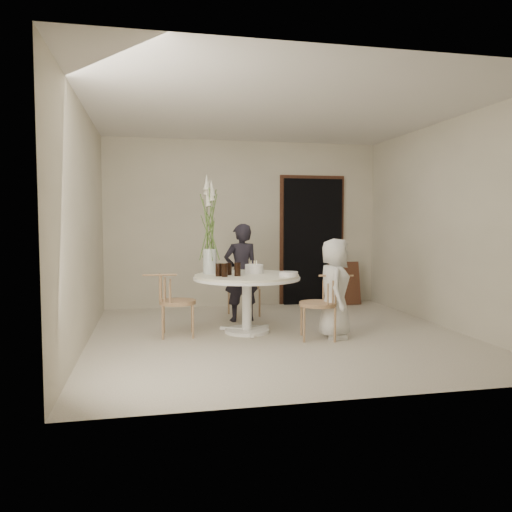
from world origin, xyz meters
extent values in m
plane|color=silver|center=(0.00, 0.00, 0.00)|extent=(4.50, 4.50, 0.00)
plane|color=silver|center=(0.00, 0.00, 2.70)|extent=(4.50, 4.50, 0.00)
plane|color=beige|center=(0.00, 2.25, 1.35)|extent=(4.50, 0.00, 4.50)
plane|color=beige|center=(0.00, -2.25, 1.35)|extent=(4.50, 0.00, 4.50)
plane|color=beige|center=(-2.25, 0.00, 1.35)|extent=(0.00, 4.50, 4.50)
plane|color=beige|center=(2.25, 0.00, 1.35)|extent=(0.00, 4.50, 4.50)
cube|color=black|center=(1.15, 2.19, 1.05)|extent=(1.00, 0.10, 2.10)
cube|color=brown|center=(1.15, 2.23, 1.11)|extent=(1.12, 0.03, 2.22)
cylinder|color=white|center=(-0.35, 0.25, 0.02)|extent=(0.56, 0.56, 0.04)
cylinder|color=white|center=(-0.35, 0.25, 0.34)|extent=(0.12, 0.12, 0.65)
cylinder|color=white|center=(-0.35, 0.25, 0.68)|extent=(1.33, 1.33, 0.03)
cylinder|color=white|center=(-0.35, 0.25, 0.71)|extent=(1.30, 1.30, 0.04)
cube|color=brown|center=(1.64, 1.95, 0.36)|extent=(0.55, 0.20, 0.72)
cylinder|color=tan|center=(-0.34, 1.16, 0.20)|extent=(0.03, 0.03, 0.41)
cylinder|color=tan|center=(0.02, 1.21, 0.20)|extent=(0.03, 0.03, 0.41)
cylinder|color=tan|center=(-0.39, 1.52, 0.20)|extent=(0.03, 0.03, 0.41)
cylinder|color=tan|center=(-0.02, 1.57, 0.20)|extent=(0.03, 0.03, 0.41)
cylinder|color=tan|center=(-0.18, 1.36, 0.43)|extent=(0.45, 0.45, 0.05)
cylinder|color=tan|center=(0.27, -0.05, 0.20)|extent=(0.03, 0.03, 0.40)
cylinder|color=tan|center=(0.20, -0.40, 0.20)|extent=(0.03, 0.03, 0.40)
cylinder|color=tan|center=(0.62, -0.12, 0.20)|extent=(0.03, 0.03, 0.40)
cylinder|color=tan|center=(0.55, -0.47, 0.20)|extent=(0.03, 0.03, 0.40)
cylinder|color=tan|center=(0.41, -0.26, 0.42)|extent=(0.44, 0.44, 0.04)
cylinder|color=tan|center=(-1.04, 0.05, 0.20)|extent=(0.03, 0.03, 0.40)
cylinder|color=tan|center=(-1.02, 0.40, 0.20)|extent=(0.03, 0.03, 0.40)
cylinder|color=tan|center=(-1.39, 0.07, 0.20)|extent=(0.03, 0.03, 0.40)
cylinder|color=tan|center=(-1.37, 0.42, 0.20)|extent=(0.03, 0.03, 0.40)
cylinder|color=tan|center=(-1.21, 0.24, 0.41)|extent=(0.44, 0.44, 0.04)
imported|color=black|center=(-0.29, 0.97, 0.68)|extent=(0.54, 0.40, 1.36)
imported|color=silver|center=(0.63, -0.24, 0.59)|extent=(0.53, 0.67, 1.19)
cylinder|color=white|center=(-0.23, 0.39, 0.79)|extent=(0.23, 0.23, 0.11)
cylinder|color=beige|center=(-0.23, 0.39, 0.87)|extent=(0.01, 0.01, 0.05)
cylinder|color=beige|center=(-0.19, 0.41, 0.87)|extent=(0.01, 0.01, 0.05)
cylinder|color=beige|center=(-0.27, 0.40, 0.87)|extent=(0.01, 0.01, 0.05)
cylinder|color=beige|center=(-0.21, 0.35, 0.87)|extent=(0.01, 0.01, 0.05)
cylinder|color=black|center=(-0.66, 0.06, 0.81)|extent=(0.09, 0.09, 0.16)
cylinder|color=black|center=(-0.49, 0.10, 0.81)|extent=(0.08, 0.08, 0.17)
cylinder|color=black|center=(-0.72, 0.13, 0.81)|extent=(0.08, 0.08, 0.16)
cylinder|color=black|center=(-0.57, 0.25, 0.80)|extent=(0.08, 0.08, 0.15)
cylinder|color=white|center=(0.11, -0.05, 0.76)|extent=(0.29, 0.29, 0.06)
cylinder|color=silver|center=(-0.79, 0.44, 0.89)|extent=(0.17, 0.17, 0.32)
cylinder|color=#517130|center=(-0.76, 0.45, 1.28)|extent=(0.01, 0.01, 0.79)
cone|color=beige|center=(-0.76, 0.45, 1.68)|extent=(0.08, 0.08, 0.20)
cylinder|color=#517130|center=(-0.78, 0.47, 1.32)|extent=(0.01, 0.01, 0.86)
cone|color=beige|center=(-0.78, 0.47, 1.75)|extent=(0.08, 0.08, 0.20)
cylinder|color=#517130|center=(-0.81, 0.47, 1.35)|extent=(0.01, 0.01, 0.93)
cone|color=beige|center=(-0.81, 0.47, 1.82)|extent=(0.08, 0.08, 0.20)
cylinder|color=#517130|center=(-0.82, 0.45, 1.39)|extent=(0.01, 0.01, 1.00)
cone|color=beige|center=(-0.82, 0.45, 1.88)|extent=(0.08, 0.08, 0.20)
cylinder|color=#517130|center=(-0.82, 0.42, 1.28)|extent=(0.01, 0.01, 0.79)
cone|color=beige|center=(-0.82, 0.42, 1.68)|extent=(0.08, 0.08, 0.20)
cylinder|color=#517130|center=(-0.79, 0.41, 1.32)|extent=(0.01, 0.01, 0.86)
cone|color=beige|center=(-0.79, 0.41, 1.75)|extent=(0.08, 0.08, 0.20)
cylinder|color=#517130|center=(-0.76, 0.42, 1.35)|extent=(0.01, 0.01, 0.93)
cone|color=beige|center=(-0.76, 0.42, 1.82)|extent=(0.08, 0.08, 0.20)
camera|label=1|loc=(-1.51, -5.83, 1.39)|focal=35.00mm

